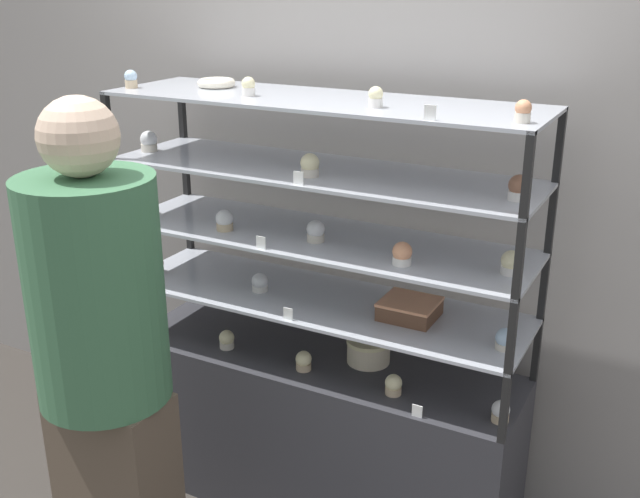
{
  "coord_description": "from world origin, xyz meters",
  "views": [
    {
      "loc": [
        1.2,
        -2.25,
        2.05
      ],
      "look_at": [
        0.0,
        0.0,
        1.11
      ],
      "focal_mm": 42.0,
      "sensor_mm": 36.0,
      "label": 1
    }
  ],
  "objects": [
    {
      "name": "cupcake_10",
      "position": [
        0.01,
        -0.06,
        1.19
      ],
      "size": [
        0.07,
        0.07,
        0.08
      ],
      "color": "beige",
      "rests_on": "display_riser_middle"
    },
    {
      "name": "display_riser_top",
      "position": [
        0.0,
        0.0,
        1.64
      ],
      "size": [
        1.55,
        0.46,
        0.25
      ],
      "color": "black",
      "rests_on": "display_riser_upper"
    },
    {
      "name": "price_tag_4",
      "position": [
        0.47,
        -0.21,
        1.68
      ],
      "size": [
        0.04,
        0.0,
        0.04
      ],
      "color": "white",
      "rests_on": "display_riser_top"
    },
    {
      "name": "price_tag_1",
      "position": [
        -0.01,
        -0.21,
        0.93
      ],
      "size": [
        0.04,
        0.0,
        0.04
      ],
      "color": "white",
      "rests_on": "display_riser_lower"
    },
    {
      "name": "cupcake_12",
      "position": [
        0.7,
        -0.04,
        1.19
      ],
      "size": [
        0.07,
        0.07,
        0.08
      ],
      "color": "white",
      "rests_on": "display_riser_middle"
    },
    {
      "name": "price_tag_2",
      "position": [
        -0.12,
        -0.21,
        1.18
      ],
      "size": [
        0.04,
        0.0,
        0.04
      ],
      "color": "white",
      "rests_on": "display_riser_middle"
    },
    {
      "name": "customer_figure",
      "position": [
        -0.35,
        -0.76,
        0.93
      ],
      "size": [
        0.41,
        0.41,
        1.74
      ],
      "color": "brown",
      "rests_on": "ground_plane"
    },
    {
      "name": "display_riser_middle",
      "position": [
        0.0,
        0.0,
        1.15
      ],
      "size": [
        1.55,
        0.46,
        0.25
      ],
      "color": "black",
      "rests_on": "display_riser_lower"
    },
    {
      "name": "cupcake_6",
      "position": [
        -0.24,
        -0.04,
        0.94
      ],
      "size": [
        0.06,
        0.06,
        0.07
      ],
      "color": "white",
      "rests_on": "display_riser_lower"
    },
    {
      "name": "cupcake_18",
      "position": [
        0.24,
        -0.08,
        1.69
      ],
      "size": [
        0.05,
        0.05,
        0.07
      ],
      "color": "white",
      "rests_on": "display_riser_top"
    },
    {
      "name": "cupcake_7",
      "position": [
        0.71,
        -0.07,
        0.94
      ],
      "size": [
        0.06,
        0.06,
        0.07
      ],
      "color": "beige",
      "rests_on": "display_riser_lower"
    },
    {
      "name": "donut_glazed",
      "position": [
        -0.46,
        0.05,
        1.67
      ],
      "size": [
        0.14,
        0.14,
        0.03
      ],
      "color": "#EFE5CC",
      "rests_on": "display_riser_top"
    },
    {
      "name": "cupcake_3",
      "position": [
        0.35,
        -0.11,
        0.7
      ],
      "size": [
        0.06,
        0.06,
        0.07
      ],
      "color": "#CCB28C",
      "rests_on": "display_base"
    },
    {
      "name": "layer_cake_centerpiece",
      "position": [
        0.18,
        0.06,
        0.71
      ],
      "size": [
        0.17,
        0.17,
        0.1
      ],
      "color": "beige",
      "rests_on": "display_base"
    },
    {
      "name": "cupcake_0",
      "position": [
        -0.72,
        -0.11,
        0.7
      ],
      "size": [
        0.06,
        0.06,
        0.07
      ],
      "color": "#CCB28C",
      "rests_on": "display_base"
    },
    {
      "name": "price_tag_3",
      "position": [
        0.03,
        -0.21,
        1.43
      ],
      "size": [
        0.04,
        0.0,
        0.04
      ],
      "color": "white",
      "rests_on": "display_riser_upper"
    },
    {
      "name": "display_base",
      "position": [
        0.0,
        0.0,
        0.33
      ],
      "size": [
        1.55,
        0.46,
        0.66
      ],
      "color": "#333338",
      "rests_on": "ground_plane"
    },
    {
      "name": "display_riser_lower",
      "position": [
        0.0,
        0.0,
        0.9
      ],
      "size": [
        1.55,
        0.46,
        0.25
      ],
      "color": "black",
      "rests_on": "display_base"
    },
    {
      "name": "cupcake_17",
      "position": [
        -0.24,
        -0.07,
        1.69
      ],
      "size": [
        0.05,
        0.05,
        0.07
      ],
      "color": "white",
      "rests_on": "display_riser_top"
    },
    {
      "name": "cupcake_4",
      "position": [
        0.73,
        -0.1,
        0.7
      ],
      "size": [
        0.06,
        0.06,
        0.07
      ],
      "color": "#CCB28C",
      "rests_on": "display_base"
    },
    {
      "name": "display_riser_upper",
      "position": [
        0.0,
        0.0,
        1.39
      ],
      "size": [
        1.55,
        0.46,
        0.25
      ],
      "color": "black",
      "rests_on": "display_riser_middle"
    },
    {
      "name": "sheet_cake_frosted",
      "position": [
        0.35,
        0.01,
        0.94
      ],
      "size": [
        0.19,
        0.18,
        0.06
      ],
      "color": "brown",
      "rests_on": "display_riser_lower"
    },
    {
      "name": "cupcake_14",
      "position": [
        0.01,
        -0.1,
        1.44
      ],
      "size": [
        0.06,
        0.06,
        0.08
      ],
      "color": "beige",
      "rests_on": "display_riser_upper"
    },
    {
      "name": "cupcake_19",
      "position": [
        0.71,
        -0.12,
        1.69
      ],
      "size": [
        0.05,
        0.05,
        0.07
      ],
      "color": "beige",
      "rests_on": "display_riser_top"
    },
    {
      "name": "cupcake_16",
      "position": [
        -0.73,
        -0.11,
        1.69
      ],
      "size": [
        0.05,
        0.05,
        0.07
      ],
      "color": "#CCB28C",
      "rests_on": "display_riser_top"
    },
    {
      "name": "cupcake_13",
      "position": [
        -0.72,
        -0.05,
        1.44
      ],
      "size": [
        0.06,
        0.06,
        0.08
      ],
      "color": "beige",
      "rests_on": "display_riser_upper"
    },
    {
      "name": "cupcake_9",
      "position": [
        -0.34,
        -0.1,
        1.19
      ],
      "size": [
        0.07,
        0.07,
        0.08
      ],
      "color": "#CCB28C",
      "rests_on": "display_riser_middle"
    },
    {
      "name": "cupcake_1",
      "position": [
        -0.36,
        -0.1,
        0.7
      ],
      "size": [
        0.06,
        0.06,
        0.07
      ],
      "color": "beige",
      "rests_on": "display_base"
    },
    {
      "name": "cupcake_8",
      "position": [
        -0.73,
        -0.08,
        1.19
      ],
      "size": [
        0.07,
        0.07,
        0.08
      ],
      "color": "#CCB28C",
      "rests_on": "display_riser_middle"
    },
    {
      "name": "cupcake_15",
      "position": [
        0.71,
        -0.05,
        1.44
      ],
      "size": [
        0.06,
        0.06,
        0.08
      ],
      "color": "white",
      "rests_on": "display_riser_upper"
    },
    {
      "name": "cupcake_2",
      "position": [
        -0.01,
        -0.11,
        0.7
      ],
      "size": [
        0.06,
        0.06,
        0.07
      ],
      "color": "#CCB28C",
      "rests_on": "display_base"
    },
    {
      "name": "price_tag_0",
      "position": [
        0.48,
        -0.21,
        0.69
      ],
      "size": [
        0.04,
        0.0,
        0.04
      ],
      "color": "white",
      "rests_on": "display_base"
    },
    {
      "name": "back_wall",
      "position": [
        0.0,
        0.38,
        1.3
      ],
      "size": [
        8.0,
        0.05,
        2.6
      ],
      "color": "gray",
      "rests_on": "ground_plane"
    },
    {
      "name": "cupcake_11",
      "position": [
        0.37,
        -0.12,
        1.19
      ],
      "size": [
        0.07,
        0.07,
        0.08
      ],
      "color": "white",
      "rests_on": "display_riser_middle"
    },
    {
      "name": "cupcake_5",
      "position": [
        -0.71,
        -0.08,
        0.94
      ],
      "size": [
        0.06,
        0.06,
        0.07
      ],
      "color": "beige",
      "rests_on": "display_riser_lower"
    }
  ]
}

